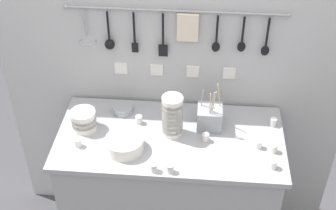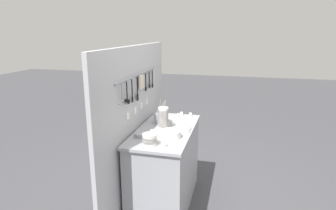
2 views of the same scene
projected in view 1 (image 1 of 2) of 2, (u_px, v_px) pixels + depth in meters
The scene contains 16 objects.
counter at pixel (170, 193), 2.80m from camera, with size 1.22×0.60×0.92m.
back_wall at pixel (175, 99), 2.78m from camera, with size 2.02×0.11×1.82m.
bowl_stack_tall_left at pixel (84, 120), 2.54m from camera, with size 0.14×0.14×0.11m.
bowl_stack_back_corner at pixel (172, 116), 2.46m from camera, with size 0.11×0.11×0.24m.
plate_stack at pixel (124, 144), 2.41m from camera, with size 0.20×0.20×0.07m.
steel_mixing_bowl at pixel (123, 109), 2.67m from camera, with size 0.12×0.12×0.04m.
cutlery_caddy at pixel (210, 117), 2.55m from camera, with size 0.13×0.13×0.28m.
cup_front_left at pixel (139, 120), 2.59m from camera, with size 0.04×0.04×0.05m.
cup_edge_far at pixel (206, 137), 2.48m from camera, with size 0.04×0.04×0.05m.
cup_front_right at pixel (170, 168), 2.30m from camera, with size 0.04×0.04×0.05m.
cup_beside_plates at pixel (154, 167), 2.30m from camera, with size 0.04×0.04×0.05m.
cup_edge_near at pixel (273, 122), 2.58m from camera, with size 0.04×0.04×0.05m.
cup_mid_row at pixel (274, 148), 2.41m from camera, with size 0.04×0.04×0.05m.
cup_centre at pixel (259, 144), 2.43m from camera, with size 0.04×0.04×0.05m.
cup_by_caddy at pixel (273, 164), 2.32m from camera, with size 0.04×0.04×0.05m.
cup_back_left at pixel (78, 143), 2.44m from camera, with size 0.04×0.04×0.05m.
Camera 1 is at (0.15, -1.88, 2.60)m, focal length 50.00 mm.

